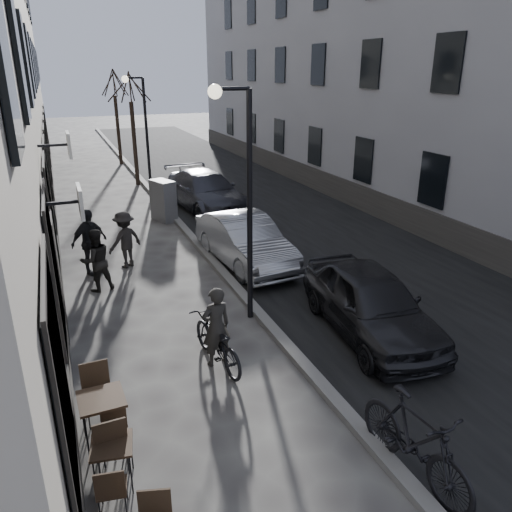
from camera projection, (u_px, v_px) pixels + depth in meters
road at (250, 201)px, 21.52m from camera, size 7.30×60.00×0.00m
kerb at (166, 208)px, 20.23m from camera, size 0.25×60.00×0.12m
building_right at (369, 1)px, 21.08m from camera, size 4.00×35.00×16.00m
streetlamp_near at (242, 182)px, 10.32m from camera, size 0.90×0.28×5.09m
streetlamp_far at (142, 125)px, 20.74m from camera, size 0.90×0.28×5.09m
tree_near at (130, 84)px, 22.84m from camera, size 2.40×2.40×5.70m
tree_far at (113, 81)px, 28.05m from camera, size 2.40×2.40×5.70m
bistro_set_b at (113, 460)px, 6.74m from camera, size 0.62×1.38×0.79m
bistro_set_c at (103, 415)px, 7.47m from camera, size 0.69×1.64×0.96m
utility_cabinet at (163, 201)px, 18.50m from camera, size 0.87×1.14×1.51m
bicycle at (217, 341)px, 9.50m from camera, size 0.93×1.95×0.98m
cyclist_rider at (216, 327)px, 9.39m from camera, size 0.64×0.47×1.61m
pedestrian_near at (96, 260)px, 12.60m from camera, size 0.91×0.78×1.63m
pedestrian_mid at (125, 240)px, 14.12m from camera, size 1.22×1.05×1.63m
pedestrian_far at (89, 242)px, 13.61m from camera, size 1.16×0.93×1.84m
car_near at (371, 302)px, 10.55m from camera, size 2.15×4.41×1.45m
car_mid at (245, 241)px, 14.35m from camera, size 1.84×4.42×1.42m
car_far at (206, 191)px, 19.99m from camera, size 2.62×5.34×1.50m
moped at (415, 440)px, 6.78m from camera, size 0.79×2.15×1.26m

